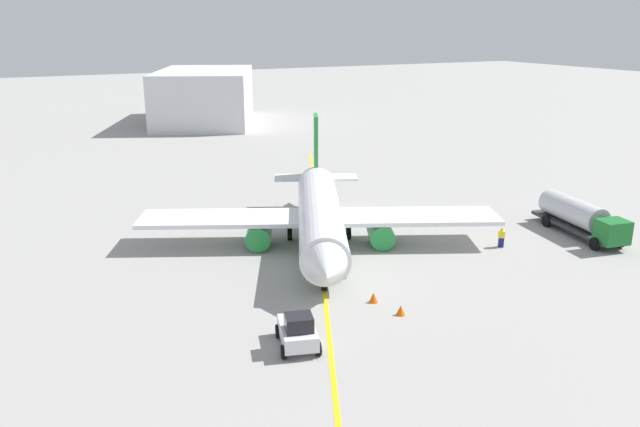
{
  "coord_description": "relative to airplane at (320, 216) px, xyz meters",
  "views": [
    {
      "loc": [
        45.52,
        -22.62,
        18.46
      ],
      "look_at": [
        0.0,
        0.0,
        3.0
      ],
      "focal_mm": 35.47,
      "sensor_mm": 36.0,
      "label": 1
    }
  ],
  "objects": [
    {
      "name": "airplane",
      "position": [
        0.0,
        0.0,
        0.0
      ],
      "size": [
        27.05,
        29.95,
        9.59
      ],
      "color": "white",
      "rests_on": "ground"
    },
    {
      "name": "distant_hangar",
      "position": [
        -71.99,
        11.41,
        2.29
      ],
      "size": [
        32.78,
        26.47,
        9.81
      ],
      "color": "silver",
      "rests_on": "ground"
    },
    {
      "name": "fuel_tanker",
      "position": [
        7.95,
        22.1,
        -0.88
      ],
      "size": [
        10.85,
        4.39,
        3.15
      ],
      "color": "#2D2D33",
      "rests_on": "ground"
    },
    {
      "name": "pushback_tug",
      "position": [
        15.34,
        -9.06,
        -1.6
      ],
      "size": [
        4.01,
        3.13,
        2.2
      ],
      "color": "silver",
      "rests_on": "ground"
    },
    {
      "name": "taxi_line_marking",
      "position": [
        0.45,
        -0.2,
        -2.6
      ],
      "size": [
        73.07,
        33.42,
        0.01
      ],
      "primitive_type": "cube",
      "rotation": [
        0.0,
        0.0,
        -0.43
      ],
      "color": "yellow",
      "rests_on": "ground"
    },
    {
      "name": "refueling_worker",
      "position": [
        7.32,
        13.66,
        -1.79
      ],
      "size": [
        0.59,
        0.63,
        1.71
      ],
      "color": "navy",
      "rests_on": "ground"
    },
    {
      "name": "safety_cone_wingtip",
      "position": [
        14.51,
        -1.27,
        -2.27
      ],
      "size": [
        0.62,
        0.62,
        0.68
      ],
      "primitive_type": "cone",
      "color": "#F2590F",
      "rests_on": "ground"
    },
    {
      "name": "ground_plane",
      "position": [
        0.45,
        -0.2,
        -2.61
      ],
      "size": [
        400.0,
        400.0,
        0.0
      ],
      "primitive_type": "plane",
      "color": "#9E9B96"
    },
    {
      "name": "safety_cone_nose",
      "position": [
        12.02,
        -1.85,
        -2.26
      ],
      "size": [
        0.64,
        0.64,
        0.71
      ],
      "primitive_type": "cone",
      "color": "#F2590F",
      "rests_on": "ground"
    }
  ]
}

